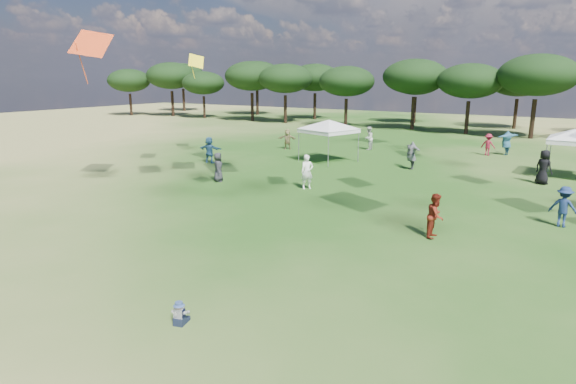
# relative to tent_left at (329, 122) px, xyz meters

# --- Properties ---
(ground) EXTENTS (140.00, 140.00, 0.00)m
(ground) POSITION_rel_tent_left_xyz_m (7.09, -23.44, -2.68)
(ground) COLOR #275118
(ground) RESTS_ON ground
(tree_line) EXTENTS (108.78, 17.63, 7.77)m
(tree_line) POSITION_rel_tent_left_xyz_m (9.48, 23.97, 2.75)
(tree_line) COLOR black
(tree_line) RESTS_ON ground
(tent_left) EXTENTS (5.76, 5.76, 3.10)m
(tent_left) POSITION_rel_tent_left_xyz_m (0.00, 0.00, 0.00)
(tent_left) COLOR gray
(tent_left) RESTS_ON ground
(toddler) EXTENTS (0.42, 0.45, 0.57)m
(toddler) POSITION_rel_tent_left_xyz_m (6.98, -21.32, -2.42)
(toddler) COLOR black
(toddler) RESTS_ON ground
(festival_crowd) EXTENTS (30.05, 22.72, 1.93)m
(festival_crowd) POSITION_rel_tent_left_xyz_m (6.72, 0.60, -1.82)
(festival_crowd) COLOR maroon
(festival_crowd) RESTS_ON ground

